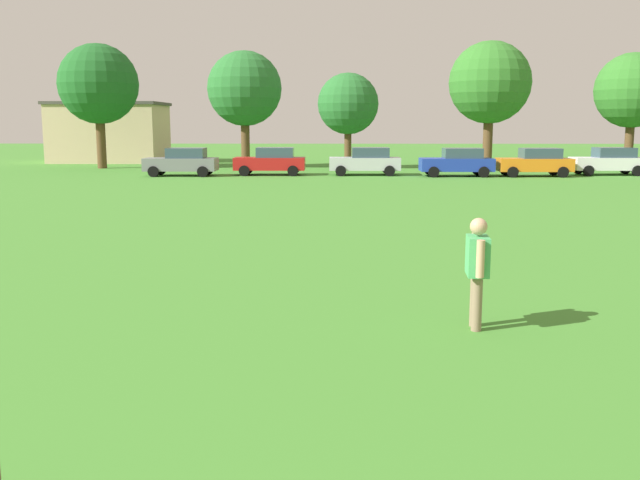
% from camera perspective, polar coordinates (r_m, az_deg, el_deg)
% --- Properties ---
extents(ground_plane, '(160.00, 160.00, 0.00)m').
position_cam_1_polar(ground_plane, '(31.11, -3.05, 3.54)').
color(ground_plane, '#42842D').
extents(adult_bystander, '(0.36, 0.82, 1.73)m').
position_cam_1_polar(adult_bystander, '(11.14, 12.51, -1.85)').
color(adult_bystander, '#8C7259').
rests_on(adult_bystander, ground).
extents(parked_car_gray_0, '(4.30, 2.02, 1.68)m').
position_cam_1_polar(parked_car_gray_0, '(43.76, -10.99, 6.19)').
color(parked_car_gray_0, slate).
rests_on(parked_car_gray_0, ground).
extents(parked_car_red_1, '(4.30, 2.02, 1.68)m').
position_cam_1_polar(parked_car_red_1, '(43.78, -3.94, 6.34)').
color(parked_car_red_1, red).
rests_on(parked_car_red_1, ground).
extents(parked_car_silver_2, '(4.30, 2.02, 1.68)m').
position_cam_1_polar(parked_car_silver_2, '(43.71, 3.71, 6.34)').
color(parked_car_silver_2, silver).
rests_on(parked_car_silver_2, ground).
extents(parked_car_blue_3, '(4.30, 2.02, 1.68)m').
position_cam_1_polar(parked_car_blue_3, '(43.44, 11.00, 6.17)').
color(parked_car_blue_3, '#1E38AD').
rests_on(parked_car_blue_3, ground).
extents(parked_car_orange_4, '(4.30, 2.02, 1.68)m').
position_cam_1_polar(parked_car_orange_4, '(44.46, 16.91, 6.00)').
color(parked_car_orange_4, orange).
rests_on(parked_car_orange_4, ground).
extents(parked_car_white_5, '(4.30, 2.02, 1.68)m').
position_cam_1_polar(parked_car_white_5, '(47.17, 22.19, 5.89)').
color(parked_car_white_5, white).
rests_on(parked_car_white_5, ground).
extents(tree_far_left, '(5.51, 5.51, 8.59)m').
position_cam_1_polar(tree_far_left, '(52.65, -17.36, 11.83)').
color(tree_far_left, brown).
rests_on(tree_far_left, ground).
extents(tree_left, '(5.26, 5.26, 8.19)m').
position_cam_1_polar(tree_left, '(51.49, -6.08, 11.96)').
color(tree_left, brown).
rests_on(tree_left, ground).
extents(tree_center_left, '(4.24, 4.24, 6.60)m').
position_cam_1_polar(tree_center_left, '(50.26, 2.27, 10.85)').
color(tree_center_left, brown).
rests_on(tree_center_left, ground).
extents(tree_center_right, '(5.55, 5.55, 8.65)m').
position_cam_1_polar(tree_center_right, '(50.65, 13.47, 12.16)').
color(tree_center_right, brown).
rests_on(tree_center_right, ground).
extents(tree_right, '(5.05, 5.05, 7.87)m').
position_cam_1_polar(tree_right, '(53.52, 23.80, 10.90)').
color(tree_right, brown).
rests_on(tree_right, ground).
extents(house_left, '(8.90, 6.34, 4.82)m').
position_cam_1_polar(house_left, '(61.00, -16.51, 8.30)').
color(house_left, beige).
rests_on(house_left, ground).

